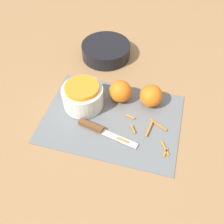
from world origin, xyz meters
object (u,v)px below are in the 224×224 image
Objects in this scene: orange_left at (151,96)px; orange_right at (120,91)px; bowl_dark at (106,51)px; knife at (97,129)px; bowl_speckled at (83,96)px.

orange_left is 0.11m from orange_right.
knife is at bearing -78.16° from bowl_dark.
bowl_speckled is 0.24m from orange_left.
orange_left is (0.23, 0.07, -0.00)m from bowl_speckled.
knife is 0.23m from orange_left.
knife is 2.66× the size of orange_right.
bowl_speckled is 1.78× the size of orange_right.
bowl_speckled is at bearing 142.25° from knife.
bowl_speckled reaches higher than knife.
bowl_speckled is 0.14m from orange_right.
orange_left is (0.23, -0.23, 0.02)m from bowl_dark.
orange_right is at bearing 88.22° from knife.
knife is at bearing -49.91° from bowl_speckled.
bowl_dark is 0.41m from knife.
orange_right is (0.12, 0.06, -0.00)m from bowl_speckled.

